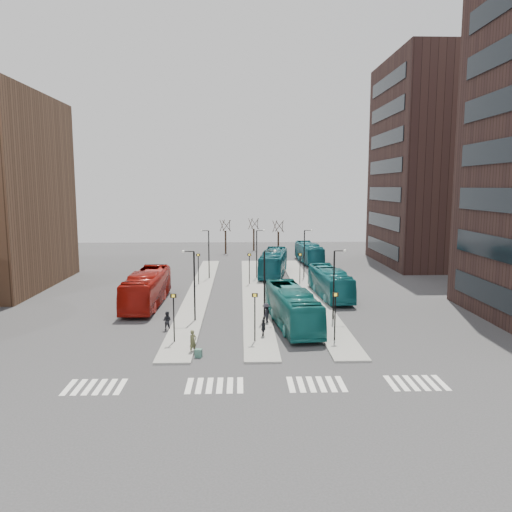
{
  "coord_description": "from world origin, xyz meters",
  "views": [
    {
      "loc": [
        0.54,
        -24.05,
        11.62
      ],
      "look_at": [
        2.04,
        23.23,
        5.0
      ],
      "focal_mm": 35.0,
      "sensor_mm": 36.0,
      "label": 1
    }
  ],
  "objects_px": {
    "teal_bus_c": "(330,283)",
    "commuter_c": "(266,314)",
    "red_bus": "(147,288)",
    "traveller": "(193,342)",
    "teal_bus_a": "(292,307)",
    "commuter_b": "(263,329)",
    "teal_bus_b": "(273,263)",
    "commuter_a": "(167,321)",
    "teal_bus_d": "(309,253)",
    "suitcase": "(198,353)"
  },
  "relations": [
    {
      "from": "teal_bus_c",
      "to": "commuter_c",
      "type": "xyz_separation_m",
      "value": [
        -7.3,
        -10.35,
        -0.62
      ]
    },
    {
      "from": "red_bus",
      "to": "traveller",
      "type": "bearing_deg",
      "value": -67.05
    },
    {
      "from": "traveller",
      "to": "commuter_c",
      "type": "bearing_deg",
      "value": 8.28
    },
    {
      "from": "teal_bus_a",
      "to": "commuter_b",
      "type": "height_order",
      "value": "teal_bus_a"
    },
    {
      "from": "teal_bus_a",
      "to": "teal_bus_b",
      "type": "relative_size",
      "value": 0.96
    },
    {
      "from": "commuter_a",
      "to": "commuter_c",
      "type": "distance_m",
      "value": 8.3
    },
    {
      "from": "red_bus",
      "to": "teal_bus_d",
      "type": "bearing_deg",
      "value": 54.98
    },
    {
      "from": "teal_bus_b",
      "to": "commuter_b",
      "type": "bearing_deg",
      "value": -86.5
    },
    {
      "from": "commuter_c",
      "to": "teal_bus_d",
      "type": "bearing_deg",
      "value": -169.12
    },
    {
      "from": "teal_bus_b",
      "to": "red_bus",
      "type": "bearing_deg",
      "value": -120.77
    },
    {
      "from": "red_bus",
      "to": "commuter_b",
      "type": "bearing_deg",
      "value": -44.48
    },
    {
      "from": "suitcase",
      "to": "teal_bus_a",
      "type": "bearing_deg",
      "value": 58.05
    },
    {
      "from": "suitcase",
      "to": "red_bus",
      "type": "bearing_deg",
      "value": 124.09
    },
    {
      "from": "teal_bus_a",
      "to": "commuter_a",
      "type": "distance_m",
      "value": 10.39
    },
    {
      "from": "suitcase",
      "to": "traveller",
      "type": "bearing_deg",
      "value": 129.72
    },
    {
      "from": "teal_bus_a",
      "to": "teal_bus_c",
      "type": "distance_m",
      "value": 12.13
    },
    {
      "from": "suitcase",
      "to": "commuter_a",
      "type": "distance_m",
      "value": 7.38
    },
    {
      "from": "commuter_b",
      "to": "teal_bus_c",
      "type": "bearing_deg",
      "value": -16.29
    },
    {
      "from": "teal_bus_c",
      "to": "teal_bus_d",
      "type": "height_order",
      "value": "teal_bus_c"
    },
    {
      "from": "traveller",
      "to": "commuter_b",
      "type": "bearing_deg",
      "value": -11.36
    },
    {
      "from": "red_bus",
      "to": "teal_bus_c",
      "type": "relative_size",
      "value": 1.11
    },
    {
      "from": "teal_bus_d",
      "to": "traveller",
      "type": "height_order",
      "value": "teal_bus_d"
    },
    {
      "from": "commuter_b",
      "to": "red_bus",
      "type": "bearing_deg",
      "value": 56.59
    },
    {
      "from": "teal_bus_b",
      "to": "teal_bus_c",
      "type": "bearing_deg",
      "value": -59.88
    },
    {
      "from": "teal_bus_d",
      "to": "suitcase",
      "type": "bearing_deg",
      "value": -111.33
    },
    {
      "from": "teal_bus_c",
      "to": "commuter_a",
      "type": "bearing_deg",
      "value": -146.18
    },
    {
      "from": "red_bus",
      "to": "commuter_a",
      "type": "height_order",
      "value": "red_bus"
    },
    {
      "from": "teal_bus_c",
      "to": "teal_bus_d",
      "type": "relative_size",
      "value": 1.01
    },
    {
      "from": "red_bus",
      "to": "commuter_a",
      "type": "xyz_separation_m",
      "value": [
        3.2,
        -8.67,
        -0.92
      ]
    },
    {
      "from": "teal_bus_b",
      "to": "commuter_c",
      "type": "xyz_separation_m",
      "value": [
        -2.19,
        -23.52,
        -0.76
      ]
    },
    {
      "from": "red_bus",
      "to": "teal_bus_c",
      "type": "bearing_deg",
      "value": 10.63
    },
    {
      "from": "traveller",
      "to": "commuter_a",
      "type": "distance_m",
      "value": 6.4
    },
    {
      "from": "teal_bus_c",
      "to": "commuter_b",
      "type": "relative_size",
      "value": 7.25
    },
    {
      "from": "red_bus",
      "to": "commuter_b",
      "type": "relative_size",
      "value": 8.04
    },
    {
      "from": "teal_bus_a",
      "to": "teal_bus_d",
      "type": "xyz_separation_m",
      "value": [
        6.22,
        34.97,
        -0.09
      ]
    },
    {
      "from": "teal_bus_a",
      "to": "commuter_a",
      "type": "bearing_deg",
      "value": 178.37
    },
    {
      "from": "red_bus",
      "to": "teal_bus_b",
      "type": "bearing_deg",
      "value": 51.3
    },
    {
      "from": "commuter_a",
      "to": "commuter_c",
      "type": "bearing_deg",
      "value": -160.97
    },
    {
      "from": "teal_bus_d",
      "to": "commuter_b",
      "type": "relative_size",
      "value": 7.18
    },
    {
      "from": "teal_bus_a",
      "to": "traveller",
      "type": "relative_size",
      "value": 6.89
    },
    {
      "from": "red_bus",
      "to": "commuter_a",
      "type": "bearing_deg",
      "value": -68.8
    },
    {
      "from": "teal_bus_b",
      "to": "commuter_a",
      "type": "relative_size",
      "value": 7.71
    },
    {
      "from": "teal_bus_a",
      "to": "commuter_b",
      "type": "bearing_deg",
      "value": -133.96
    },
    {
      "from": "traveller",
      "to": "commuter_b",
      "type": "relative_size",
      "value": 1.11
    },
    {
      "from": "teal_bus_b",
      "to": "commuter_b",
      "type": "relative_size",
      "value": 7.91
    },
    {
      "from": "teal_bus_c",
      "to": "commuter_b",
      "type": "xyz_separation_m",
      "value": [
        -7.71,
        -14.31,
        -0.77
      ]
    },
    {
      "from": "traveller",
      "to": "teal_bus_a",
      "type": "bearing_deg",
      "value": -3.59
    },
    {
      "from": "teal_bus_c",
      "to": "commuter_b",
      "type": "height_order",
      "value": "teal_bus_c"
    },
    {
      "from": "suitcase",
      "to": "teal_bus_c",
      "type": "relative_size",
      "value": 0.05
    },
    {
      "from": "teal_bus_d",
      "to": "commuter_a",
      "type": "bearing_deg",
      "value": -118.57
    }
  ]
}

